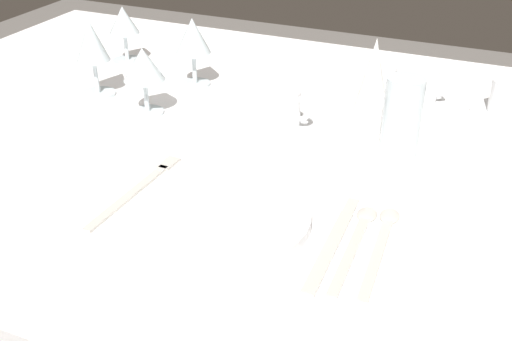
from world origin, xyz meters
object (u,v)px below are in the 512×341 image
wine_glass_centre (193,39)px  wine_glass_left (92,45)px  spoon_soup (357,237)px  wine_glass_far (124,24)px  coffee_cup_left (281,108)px  drink_tumbler (401,122)px  spoon_dessert (382,240)px  coffee_cup_far (417,84)px  wine_glass_right (143,67)px  napkin_folded (373,84)px  fork_outer (139,188)px  dinner_knife (332,244)px  dinner_plate (222,217)px

wine_glass_centre → wine_glass_left: size_ratio=0.93×
spoon_soup → wine_glass_far: bearing=145.5°
coffee_cup_left → wine_glass_left: size_ratio=0.62×
wine_glass_centre → wine_glass_far: size_ratio=1.12×
coffee_cup_left → drink_tumbler: size_ratio=0.71×
spoon_dessert → coffee_cup_far: bearing=96.0°
wine_glass_right → napkin_folded: (0.40, 0.11, -0.01)m
coffee_cup_left → wine_glass_centre: 0.28m
coffee_cup_left → wine_glass_right: (-0.26, -0.04, 0.05)m
coffee_cup_far → drink_tumbler: size_ratio=0.79×
fork_outer → drink_tumbler: 0.43m
coffee_cup_far → coffee_cup_left: bearing=-133.1°
dinner_knife → coffee_cup_far: size_ratio=2.12×
spoon_soup → coffee_cup_far: coffee_cup_far is taller
dinner_plate → wine_glass_far: wine_glass_far is taller
dinner_plate → spoon_soup: 0.19m
dinner_knife → drink_tumbler: (0.02, 0.29, 0.06)m
wine_glass_left → coffee_cup_left: bearing=-0.2°
drink_tumbler → dinner_plate: bearing=-121.2°
dinner_knife → spoon_soup: spoon_soup is taller
wine_glass_centre → dinner_plate: bearing=-57.5°
dinner_plate → wine_glass_left: size_ratio=1.62×
dinner_knife → wine_glass_centre: wine_glass_centre is taller
wine_glass_far → drink_tumbler: 0.70m
fork_outer → wine_glass_right: wine_glass_right is taller
fork_outer → coffee_cup_left: size_ratio=2.40×
coffee_cup_far → drink_tumbler: (0.01, -0.22, 0.02)m
spoon_soup → spoon_dessert: bearing=12.8°
spoon_dessert → drink_tumbler: size_ratio=1.58×
wine_glass_right → coffee_cup_left: bearing=8.0°
wine_glass_centre → napkin_folded: bearing=-7.6°
coffee_cup_far → drink_tumbler: drink_tumbler is taller
fork_outer → coffee_cup_far: 0.59m
coffee_cup_left → spoon_dessert: bearing=-46.5°
drink_tumbler → napkin_folded: bearing=130.2°
dinner_plate → wine_glass_centre: size_ratio=1.74×
dinner_plate → wine_glass_centre: 0.52m
spoon_dessert → wine_glass_far: wine_glass_far is taller
wine_glass_left → coffee_cup_far: bearing=19.5°
wine_glass_left → napkin_folded: (0.54, 0.07, -0.02)m
wine_glass_left → fork_outer: bearing=-45.3°
wine_glass_left → dinner_plate: bearing=-35.6°
coffee_cup_far → wine_glass_centre: 0.45m
fork_outer → dinner_plate: bearing=-10.6°
napkin_folded → dinner_knife: bearing=-82.8°
wine_glass_centre → drink_tumbler: bearing=-16.5°
wine_glass_far → wine_glass_right: bearing=-49.2°
wine_glass_left → wine_glass_far: wine_glass_left is taller
dinner_plate → dinner_knife: 0.16m
wine_glass_centre → wine_glass_left: (-0.16, -0.13, 0.00)m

